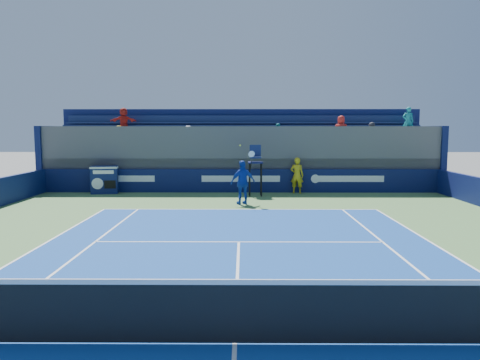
{
  "coord_description": "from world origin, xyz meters",
  "views": [
    {
      "loc": [
        0.13,
        -6.69,
        3.22
      ],
      "look_at": [
        0.0,
        11.5,
        1.25
      ],
      "focal_mm": 35.0,
      "sensor_mm": 36.0,
      "label": 1
    }
  ],
  "objects_px": {
    "tennis_net": "(235,310)",
    "tennis_player": "(243,182)",
    "match_clock": "(105,179)",
    "umpire_chair": "(255,165)",
    "ball_person": "(297,175)"
  },
  "relations": [
    {
      "from": "tennis_net",
      "to": "tennis_player",
      "type": "relative_size",
      "value": 4.53
    },
    {
      "from": "umpire_chair",
      "to": "tennis_player",
      "type": "xyz_separation_m",
      "value": [
        -0.61,
        -2.68,
        -0.57
      ]
    },
    {
      "from": "tennis_net",
      "to": "match_clock",
      "type": "distance_m",
      "value": 17.98
    },
    {
      "from": "umpire_chair",
      "to": "tennis_player",
      "type": "bearing_deg",
      "value": -102.73
    },
    {
      "from": "umpire_chair",
      "to": "match_clock",
      "type": "bearing_deg",
      "value": 174.43
    },
    {
      "from": "match_clock",
      "to": "tennis_player",
      "type": "relative_size",
      "value": 0.55
    },
    {
      "from": "ball_person",
      "to": "tennis_player",
      "type": "distance_m",
      "value": 4.45
    },
    {
      "from": "tennis_net",
      "to": "match_clock",
      "type": "xyz_separation_m",
      "value": [
        -6.85,
        16.62,
        0.19
      ]
    },
    {
      "from": "tennis_net",
      "to": "tennis_player",
      "type": "height_order",
      "value": "tennis_player"
    },
    {
      "from": "umpire_chair",
      "to": "tennis_player",
      "type": "relative_size",
      "value": 0.96
    },
    {
      "from": "tennis_net",
      "to": "match_clock",
      "type": "height_order",
      "value": "match_clock"
    },
    {
      "from": "ball_person",
      "to": "umpire_chair",
      "type": "relative_size",
      "value": 0.73
    },
    {
      "from": "match_clock",
      "to": "umpire_chair",
      "type": "distance_m",
      "value": 7.65
    },
    {
      "from": "ball_person",
      "to": "match_clock",
      "type": "xyz_separation_m",
      "value": [
        -9.69,
        -0.1,
        -0.18
      ]
    },
    {
      "from": "ball_person",
      "to": "tennis_net",
      "type": "bearing_deg",
      "value": 97.13
    }
  ]
}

